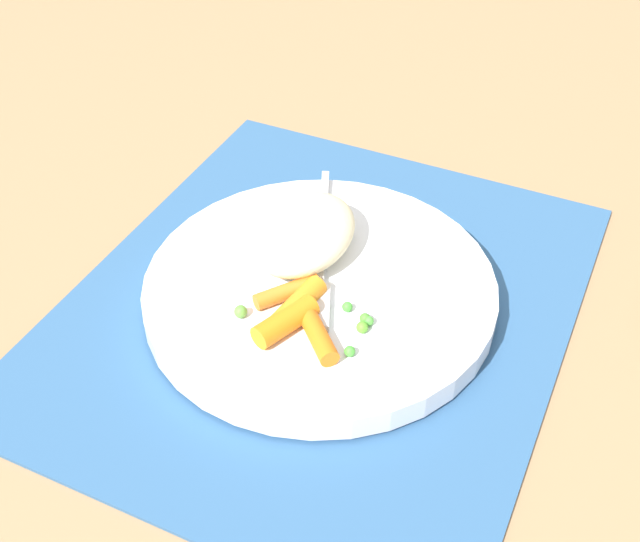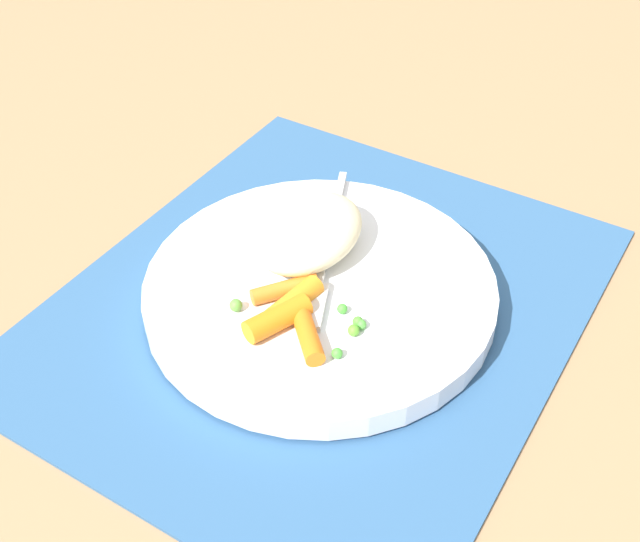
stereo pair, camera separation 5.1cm
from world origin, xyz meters
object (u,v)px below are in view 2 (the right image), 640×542
object	(u,v)px
rice_mound	(309,233)
fork	(324,260)
carrot_portion	(289,312)
plate	(320,291)

from	to	relation	value
rice_mound	fork	distance (m)	0.02
carrot_portion	fork	size ratio (longest dim) A/B	0.45
plate	rice_mound	world-z (taller)	rice_mound
plate	fork	size ratio (longest dim) A/B	1.47
fork	carrot_portion	bearing A→B (deg)	9.72
fork	rice_mound	bearing A→B (deg)	-111.81
carrot_portion	fork	xyz separation A→B (m)	(-0.07, -0.01, -0.00)
rice_mound	plate	bearing A→B (deg)	44.67
plate	carrot_portion	size ratio (longest dim) A/B	3.26
rice_mound	carrot_portion	distance (m)	0.08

